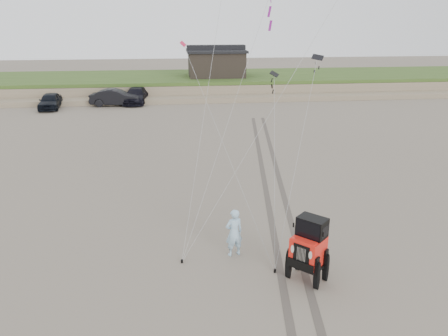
{
  "coord_description": "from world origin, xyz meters",
  "views": [
    {
      "loc": [
        -2.8,
        -12.22,
        7.88
      ],
      "look_at": [
        -1.04,
        3.0,
        2.6
      ],
      "focal_mm": 35.0,
      "sensor_mm": 36.0,
      "label": 1
    }
  ],
  "objects_px": {
    "cabin": "(216,62)",
    "truck_a": "(50,101)",
    "truck_b": "(116,97)",
    "jeep": "(308,256)",
    "man": "(234,233)",
    "truck_c": "(136,96)"
  },
  "relations": [
    {
      "from": "truck_a",
      "to": "jeep",
      "type": "bearing_deg",
      "value": -66.16
    },
    {
      "from": "cabin",
      "to": "man",
      "type": "distance_m",
      "value": 36.04
    },
    {
      "from": "cabin",
      "to": "truck_a",
      "type": "xyz_separation_m",
      "value": [
        -16.0,
        -8.14,
        -2.52
      ]
    },
    {
      "from": "jeep",
      "to": "truck_a",
      "type": "bearing_deg",
      "value": 162.47
    },
    {
      "from": "truck_c",
      "to": "man",
      "type": "bearing_deg",
      "value": -73.44
    },
    {
      "from": "truck_c",
      "to": "jeep",
      "type": "height_order",
      "value": "jeep"
    },
    {
      "from": "truck_c",
      "to": "jeep",
      "type": "bearing_deg",
      "value": -70.38
    },
    {
      "from": "cabin",
      "to": "truck_b",
      "type": "xyz_separation_m",
      "value": [
        -10.22,
        -7.34,
        -2.46
      ]
    },
    {
      "from": "cabin",
      "to": "jeep",
      "type": "distance_m",
      "value": 37.7
    },
    {
      "from": "cabin",
      "to": "man",
      "type": "bearing_deg",
      "value": -94.64
    },
    {
      "from": "jeep",
      "to": "cabin",
      "type": "bearing_deg",
      "value": 133.98
    },
    {
      "from": "truck_c",
      "to": "jeep",
      "type": "relative_size",
      "value": 1.11
    },
    {
      "from": "truck_b",
      "to": "jeep",
      "type": "height_order",
      "value": "jeep"
    },
    {
      "from": "truck_c",
      "to": "jeep",
      "type": "xyz_separation_m",
      "value": [
        7.61,
        -31.43,
        0.11
      ]
    },
    {
      "from": "truck_b",
      "to": "truck_c",
      "type": "relative_size",
      "value": 0.95
    },
    {
      "from": "truck_b",
      "to": "man",
      "type": "relative_size",
      "value": 2.73
    },
    {
      "from": "jeep",
      "to": "man",
      "type": "xyz_separation_m",
      "value": [
        -2.09,
        1.77,
        0.03
      ]
    },
    {
      "from": "truck_a",
      "to": "truck_c",
      "type": "xyz_separation_m",
      "value": [
        7.56,
        1.95,
        0.01
      ]
    },
    {
      "from": "truck_a",
      "to": "man",
      "type": "relative_size",
      "value": 2.43
    },
    {
      "from": "truck_c",
      "to": "man",
      "type": "relative_size",
      "value": 2.89
    },
    {
      "from": "cabin",
      "to": "truck_c",
      "type": "bearing_deg",
      "value": -143.72
    },
    {
      "from": "cabin",
      "to": "truck_c",
      "type": "xyz_separation_m",
      "value": [
        -8.43,
        -6.19,
        -2.51
      ]
    }
  ]
}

